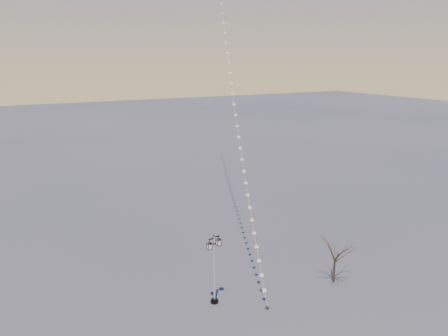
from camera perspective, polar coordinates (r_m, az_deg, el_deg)
ground at (r=27.77m, az=1.64°, el=-20.49°), size 300.00×300.00×0.00m
street_lamp at (r=27.66m, az=-1.40°, el=-13.81°), size 1.25×0.68×5.04m
bare_tree at (r=31.35m, az=15.63°, el=-11.39°), size 2.15×2.15×3.56m
kite_train at (r=40.51m, az=0.87°, el=17.40°), size 12.44×32.83×35.82m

